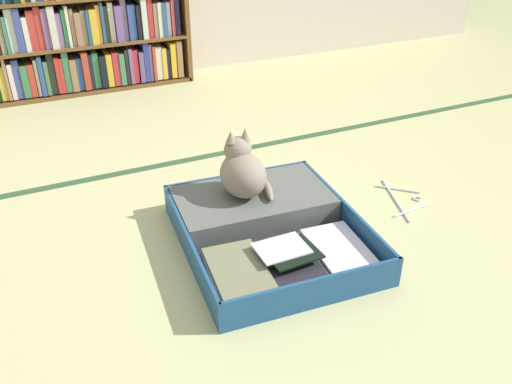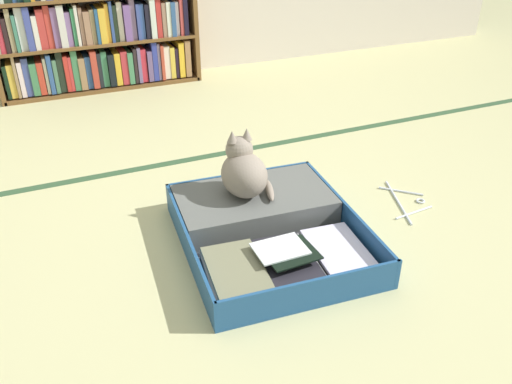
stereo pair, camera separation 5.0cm
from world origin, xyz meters
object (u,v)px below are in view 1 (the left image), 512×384
object	(u,v)px
black_cat	(242,171)
clothes_hanger	(403,199)
bookshelf	(85,23)
open_suitcase	(263,226)

from	to	relation	value
black_cat	clothes_hanger	world-z (taller)	black_cat
black_cat	bookshelf	bearing A→B (deg)	98.36
bookshelf	clothes_hanger	size ratio (longest dim) A/B	3.77
open_suitcase	clothes_hanger	distance (m)	0.71
bookshelf	open_suitcase	bearing A→B (deg)	-81.74
black_cat	clothes_hanger	size ratio (longest dim) A/B	0.78
bookshelf	clothes_hanger	bearing A→B (deg)	-64.45
open_suitcase	black_cat	size ratio (longest dim) A/B	3.07
open_suitcase	clothes_hanger	size ratio (longest dim) A/B	2.38
clothes_hanger	bookshelf	bearing A→B (deg)	115.55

